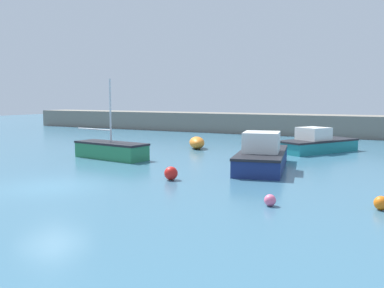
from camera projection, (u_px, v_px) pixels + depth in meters
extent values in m
cube|color=#38667F|center=(52.00, 189.00, 17.28)|extent=(120.00, 120.00, 0.20)
cube|color=slate|center=(271.00, 124.00, 42.41)|extent=(58.82, 3.86, 1.96)
ellipsoid|color=orange|center=(197.00, 143.00, 30.09)|extent=(2.03, 2.35, 0.84)
cube|color=navy|center=(262.00, 161.00, 21.67)|extent=(3.52, 6.55, 0.77)
cube|color=black|center=(262.00, 152.00, 21.62)|extent=(3.59, 6.68, 0.12)
cube|color=silver|center=(261.00, 143.00, 21.11)|extent=(2.09, 2.22, 1.12)
cube|color=#287A4C|center=(111.00, 151.00, 25.14)|extent=(4.84, 2.19, 0.86)
cube|color=black|center=(111.00, 143.00, 25.08)|extent=(4.94, 2.23, 0.12)
cylinder|color=silver|center=(110.00, 112.00, 24.88)|extent=(0.10, 0.10, 3.82)
cylinder|color=silver|center=(94.00, 129.00, 25.85)|extent=(2.88, 0.49, 0.08)
cube|color=teal|center=(317.00, 147.00, 28.20)|extent=(4.57, 5.94, 0.71)
cube|color=black|center=(318.00, 140.00, 28.16)|extent=(4.66, 6.06, 0.12)
cube|color=silver|center=(313.00, 135.00, 27.88)|extent=(2.31, 2.32, 0.94)
sphere|color=orange|center=(381.00, 203.00, 13.66)|extent=(0.45, 0.45, 0.45)
sphere|color=#EA668C|center=(270.00, 200.00, 14.16)|extent=(0.39, 0.39, 0.39)
sphere|color=red|center=(171.00, 173.00, 18.62)|extent=(0.59, 0.59, 0.59)
sphere|color=yellow|center=(99.00, 144.00, 30.70)|extent=(0.52, 0.52, 0.52)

